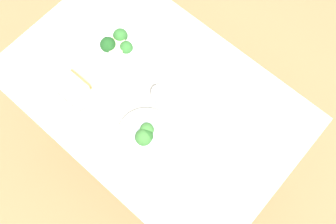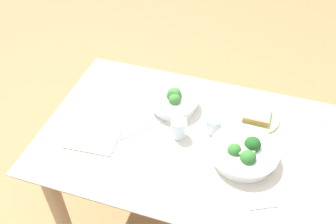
{
  "view_description": "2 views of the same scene",
  "coord_description": "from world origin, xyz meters",
  "px_view_note": "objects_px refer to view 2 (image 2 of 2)",
  "views": [
    {
      "loc": [
        -0.48,
        0.45,
        2.21
      ],
      "look_at": [
        -0.11,
        0.03,
        0.75
      ],
      "focal_mm": 42.37,
      "sensor_mm": 36.0,
      "label": 1
    },
    {
      "loc": [
        0.24,
        -1.03,
        1.88
      ],
      "look_at": [
        -0.11,
        0.07,
        0.75
      ],
      "focal_mm": 39.78,
      "sensor_mm": 36.0,
      "label": 2
    }
  ],
  "objects_px": {
    "broccoli_bowl_far": "(174,101)",
    "fork_by_far_bowl": "(264,207)",
    "bread_side_plate": "(256,116)",
    "napkin_folded_upper": "(93,138)",
    "water_glass_center": "(214,124)",
    "fork_by_near_bowl": "(314,116)",
    "water_glass_side": "(179,128)",
    "broccoli_bowl_near": "(244,153)",
    "table_knife_right": "(155,168)",
    "table_knife_left": "(141,130)"
  },
  "relations": [
    {
      "from": "fork_by_far_bowl",
      "to": "table_knife_left",
      "type": "relative_size",
      "value": 0.52
    },
    {
      "from": "water_glass_side",
      "to": "bread_side_plate",
      "type": "bearing_deg",
      "value": 33.54
    },
    {
      "from": "broccoli_bowl_far",
      "to": "fork_by_far_bowl",
      "type": "xyz_separation_m",
      "value": [
        0.46,
        -0.4,
        -0.04
      ]
    },
    {
      "from": "water_glass_side",
      "to": "table_knife_right",
      "type": "bearing_deg",
      "value": -100.91
    },
    {
      "from": "bread_side_plate",
      "to": "table_knife_right",
      "type": "xyz_separation_m",
      "value": [
        -0.34,
        -0.4,
        -0.01
      ]
    },
    {
      "from": "fork_by_near_bowl",
      "to": "table_knife_left",
      "type": "relative_size",
      "value": 0.54
    },
    {
      "from": "broccoli_bowl_near",
      "to": "water_glass_side",
      "type": "height_order",
      "value": "broccoli_bowl_near"
    },
    {
      "from": "broccoli_bowl_near",
      "to": "bread_side_plate",
      "type": "relative_size",
      "value": 1.35
    },
    {
      "from": "water_glass_center",
      "to": "fork_by_near_bowl",
      "type": "height_order",
      "value": "water_glass_center"
    },
    {
      "from": "fork_by_near_bowl",
      "to": "napkin_folded_upper",
      "type": "bearing_deg",
      "value": -137.03
    },
    {
      "from": "bread_side_plate",
      "to": "water_glass_side",
      "type": "distance_m",
      "value": 0.36
    },
    {
      "from": "broccoli_bowl_far",
      "to": "water_glass_side",
      "type": "height_order",
      "value": "broccoli_bowl_far"
    },
    {
      "from": "broccoli_bowl_near",
      "to": "fork_by_near_bowl",
      "type": "height_order",
      "value": "broccoli_bowl_near"
    },
    {
      "from": "bread_side_plate",
      "to": "water_glass_center",
      "type": "xyz_separation_m",
      "value": [
        -0.17,
        -0.13,
        0.02
      ]
    },
    {
      "from": "broccoli_bowl_far",
      "to": "bread_side_plate",
      "type": "distance_m",
      "value": 0.37
    },
    {
      "from": "fork_by_far_bowl",
      "to": "table_knife_right",
      "type": "relative_size",
      "value": 0.56
    },
    {
      "from": "broccoli_bowl_far",
      "to": "table_knife_right",
      "type": "relative_size",
      "value": 1.18
    },
    {
      "from": "broccoli_bowl_far",
      "to": "fork_by_far_bowl",
      "type": "distance_m",
      "value": 0.62
    },
    {
      "from": "broccoli_bowl_near",
      "to": "water_glass_center",
      "type": "bearing_deg",
      "value": 141.5
    },
    {
      "from": "fork_by_far_bowl",
      "to": "broccoli_bowl_near",
      "type": "bearing_deg",
      "value": 92.22
    },
    {
      "from": "broccoli_bowl_near",
      "to": "table_knife_right",
      "type": "distance_m",
      "value": 0.36
    },
    {
      "from": "table_knife_right",
      "to": "napkin_folded_upper",
      "type": "bearing_deg",
      "value": -4.67
    },
    {
      "from": "napkin_folded_upper",
      "to": "fork_by_far_bowl",
      "type": "bearing_deg",
      "value": -9.02
    },
    {
      "from": "bread_side_plate",
      "to": "water_glass_center",
      "type": "distance_m",
      "value": 0.21
    },
    {
      "from": "fork_by_far_bowl",
      "to": "table_knife_right",
      "type": "distance_m",
      "value": 0.44
    },
    {
      "from": "napkin_folded_upper",
      "to": "fork_by_near_bowl",
      "type": "bearing_deg",
      "value": 25.44
    },
    {
      "from": "bread_side_plate",
      "to": "napkin_folded_upper",
      "type": "xyz_separation_m",
      "value": [
        -0.64,
        -0.33,
        -0.01
      ]
    },
    {
      "from": "bread_side_plate",
      "to": "broccoli_bowl_far",
      "type": "bearing_deg",
      "value": -173.67
    },
    {
      "from": "broccoli_bowl_near",
      "to": "fork_by_near_bowl",
      "type": "distance_m",
      "value": 0.43
    },
    {
      "from": "broccoli_bowl_far",
      "to": "table_knife_right",
      "type": "distance_m",
      "value": 0.36
    },
    {
      "from": "bread_side_plate",
      "to": "table_knife_right",
      "type": "relative_size",
      "value": 1.09
    },
    {
      "from": "water_glass_side",
      "to": "table_knife_left",
      "type": "xyz_separation_m",
      "value": [
        -0.16,
        -0.03,
        -0.04
      ]
    },
    {
      "from": "fork_by_near_bowl",
      "to": "broccoli_bowl_far",
      "type": "bearing_deg",
      "value": -150.21
    },
    {
      "from": "table_knife_left",
      "to": "napkin_folded_upper",
      "type": "distance_m",
      "value": 0.2
    },
    {
      "from": "broccoli_bowl_near",
      "to": "fork_by_far_bowl",
      "type": "bearing_deg",
      "value": -60.54
    },
    {
      "from": "table_knife_left",
      "to": "broccoli_bowl_far",
      "type": "bearing_deg",
      "value": -165.07
    },
    {
      "from": "water_glass_center",
      "to": "fork_by_far_bowl",
      "type": "xyz_separation_m",
      "value": [
        0.26,
        -0.32,
        -0.04
      ]
    },
    {
      "from": "broccoli_bowl_near",
      "to": "table_knife_right",
      "type": "bearing_deg",
      "value": -154.88
    },
    {
      "from": "broccoli_bowl_far",
      "to": "water_glass_side",
      "type": "xyz_separation_m",
      "value": [
        0.07,
        -0.16,
        0.01
      ]
    },
    {
      "from": "bread_side_plate",
      "to": "table_knife_left",
      "type": "relative_size",
      "value": 1.0
    },
    {
      "from": "water_glass_side",
      "to": "fork_by_near_bowl",
      "type": "relative_size",
      "value": 0.79
    },
    {
      "from": "bread_side_plate",
      "to": "water_glass_side",
      "type": "xyz_separation_m",
      "value": [
        -0.3,
        -0.2,
        0.03
      ]
    },
    {
      "from": "table_knife_right",
      "to": "fork_by_far_bowl",
      "type": "bearing_deg",
      "value": -177.89
    },
    {
      "from": "broccoli_bowl_near",
      "to": "bread_side_plate",
      "type": "bearing_deg",
      "value": 85.82
    },
    {
      "from": "broccoli_bowl_near",
      "to": "water_glass_side",
      "type": "bearing_deg",
      "value": 170.52
    },
    {
      "from": "water_glass_center",
      "to": "water_glass_side",
      "type": "bearing_deg",
      "value": -151.86
    },
    {
      "from": "bread_side_plate",
      "to": "table_knife_right",
      "type": "height_order",
      "value": "bread_side_plate"
    },
    {
      "from": "broccoli_bowl_far",
      "to": "table_knife_left",
      "type": "distance_m",
      "value": 0.21
    },
    {
      "from": "water_glass_center",
      "to": "napkin_folded_upper",
      "type": "distance_m",
      "value": 0.51
    },
    {
      "from": "fork_by_near_bowl",
      "to": "napkin_folded_upper",
      "type": "relative_size",
      "value": 0.52
    }
  ]
}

